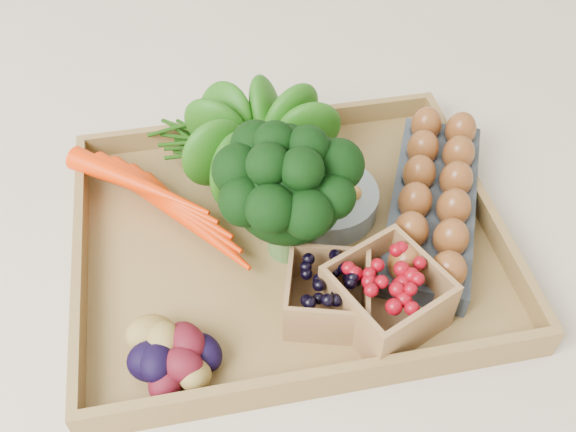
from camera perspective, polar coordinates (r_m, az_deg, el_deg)
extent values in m
plane|color=beige|center=(0.87, 0.00, -2.63)|extent=(4.00, 4.00, 0.00)
cube|color=olive|center=(0.87, 0.00, -2.32)|extent=(0.55, 0.45, 0.01)
sphere|color=#1B4A0B|center=(0.90, -2.55, 7.29)|extent=(0.15, 0.15, 0.15)
cylinder|color=#8C9EA5|center=(0.88, 3.53, 1.38)|extent=(0.14, 0.14, 0.04)
cube|color=#3B434B|center=(0.89, 12.67, 0.81)|extent=(0.23, 0.33, 0.04)
cube|color=black|center=(0.77, 3.51, -6.94)|extent=(0.12, 0.12, 0.07)
cube|color=maroon|center=(0.76, 8.73, -7.09)|extent=(0.15, 0.15, 0.08)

